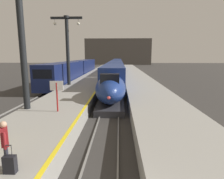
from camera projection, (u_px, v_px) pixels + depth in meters
The scene contains 15 objects.
platform_left at pixel (87, 85), 28.82m from camera, with size 4.80×110.00×1.05m, color gray.
platform_right at pixel (141, 85), 28.52m from camera, with size 4.80×110.00×1.05m, color gray.
platform_left_safety_stripe at pixel (102, 81), 28.64m from camera, with size 0.20×107.80×0.01m, color yellow.
rail_main_left at pixel (110, 85), 31.48m from camera, with size 0.08×110.00×0.12m, color slate.
rail_main_right at pixel (119, 85), 31.43m from camera, with size 0.08×110.00×0.12m, color slate.
rail_secondary_left at pixel (61, 85), 31.79m from camera, with size 0.08×110.00×0.12m, color slate.
rail_secondary_right at pixel (70, 85), 31.73m from camera, with size 0.08×110.00×0.12m, color slate.
highspeed_train_main at pixel (116, 67), 50.75m from camera, with size 2.92×75.22×3.60m.
regional_train_adjacent at pixel (77, 69), 39.96m from camera, with size 2.85×36.60×3.80m.
station_column_mid at pixel (21, 28), 12.94m from camera, with size 4.00×0.68×9.43m.
station_column_far at pixel (67, 44), 24.52m from camera, with size 4.00×0.68×8.74m.
passenger_near_edge at pixel (5, 141), 6.34m from camera, with size 0.39×0.50×1.69m.
rolling_suitcase at pixel (10, 164), 6.23m from camera, with size 0.40×0.22×0.98m.
departure_info_board at pixel (57, 90), 12.96m from camera, with size 0.90×0.10×2.12m.
terminus_back_wall at pixel (118, 52), 103.56m from camera, with size 36.00×2.00×14.00m, color #4C4742.
Camera 1 is at (0.79, -3.59, 4.84)m, focal length 30.63 mm.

